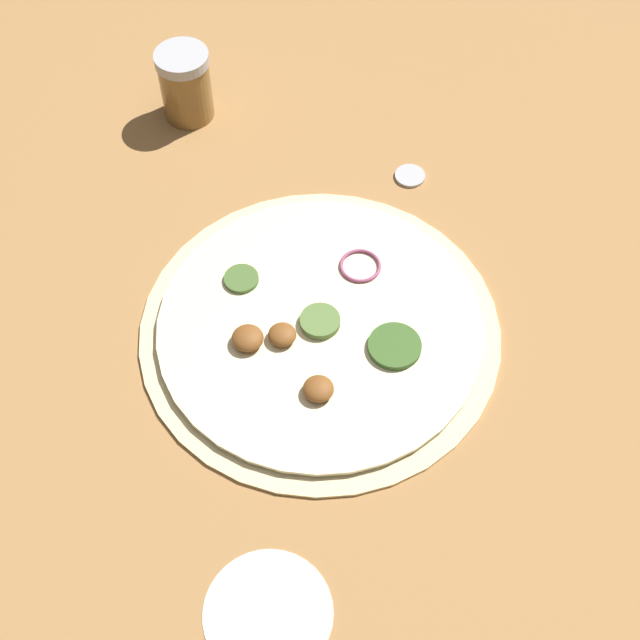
# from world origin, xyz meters

# --- Properties ---
(ground_plane) EXTENTS (3.00, 3.00, 0.00)m
(ground_plane) POSITION_xyz_m (0.00, 0.00, 0.00)
(ground_plane) COLOR #9E703F
(pizza) EXTENTS (0.34, 0.34, 0.03)m
(pizza) POSITION_xyz_m (0.00, -0.00, 0.01)
(pizza) COLOR beige
(pizza) RESTS_ON ground_plane
(spice_jar) EXTENTS (0.06, 0.06, 0.08)m
(spice_jar) POSITION_xyz_m (-0.29, -0.15, 0.04)
(spice_jar) COLOR olive
(spice_jar) RESTS_ON ground_plane
(loose_cap) EXTENTS (0.03, 0.03, 0.01)m
(loose_cap) POSITION_xyz_m (-0.20, 0.09, 0.00)
(loose_cap) COLOR #B2B2B7
(loose_cap) RESTS_ON ground_plane
(flour_patch) EXTENTS (0.10, 0.10, 0.00)m
(flour_patch) POSITION_xyz_m (0.26, -0.04, 0.00)
(flour_patch) COLOR white
(flour_patch) RESTS_ON ground_plane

